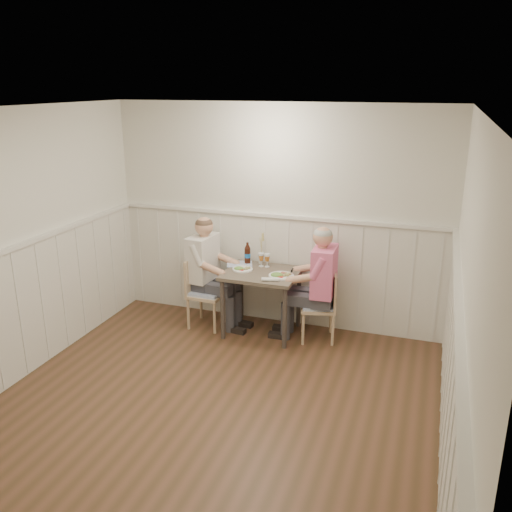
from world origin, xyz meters
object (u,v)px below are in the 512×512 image
Objects in this scene: chair_right at (323,303)px; grass_vase at (260,249)px; diner_cream at (207,279)px; chair_left at (203,290)px; man_in_pink at (320,293)px; beer_bottle at (247,254)px; dining_table at (262,281)px.

chair_right is 2.03× the size of grass_vase.
grass_vase is at bearing 22.74° from diner_cream.
chair_right is 0.98m from grass_vase.
chair_left is at bearing -152.17° from grass_vase.
beer_bottle is at bearing 167.65° from man_in_pink.
man_in_pink is (-0.03, -0.03, 0.13)m from chair_right.
grass_vase is at bearing 111.19° from dining_table.
beer_bottle is 0.17m from grass_vase.
grass_vase is (-0.78, 0.25, 0.36)m from man_in_pink.
beer_bottle is (0.47, 0.27, 0.41)m from chair_left.
chair_right is 1.43m from chair_left.
diner_cream reaches higher than chair_left.
beer_bottle is at bearing 23.80° from diner_cream.
beer_bottle is at bearing -160.67° from grass_vase.
chair_left is 2.11× the size of grass_vase.
grass_vase reaches higher than dining_table.
grass_vase is (-0.81, 0.23, 0.49)m from chair_right.
diner_cream is 0.58m from beer_bottle.
dining_table is 0.41m from beer_bottle.
man_in_pink is at bearing 2.87° from chair_left.
man_in_pink reaches higher than chair_left.
chair_left reaches higher than dining_table.
diner_cream reaches higher than chair_right.
man_in_pink is 0.90m from grass_vase.
beer_bottle reaches higher than dining_table.
beer_bottle reaches higher than chair_left.
diner_cream is at bearing -156.20° from beer_bottle.
chair_left is (-0.72, -0.04, -0.19)m from dining_table.
chair_right is at bearing -15.65° from grass_vase.
diner_cream is 3.38× the size of grass_vase.
beer_bottle is at bearing 169.54° from chair_right.
grass_vase is (0.61, 0.32, 0.47)m from chair_left.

